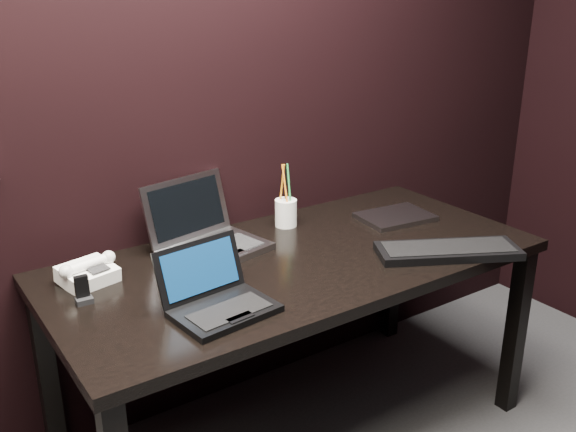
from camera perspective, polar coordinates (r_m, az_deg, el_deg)
wall_back at (r=2.26m, az=-11.45°, el=11.25°), size 4.00×0.00×4.00m
desk at (r=2.26m, az=0.82°, el=-5.41°), size 1.70×0.80×0.74m
netbook at (r=1.87m, az=-6.27°, el=-7.30°), size 0.31×0.28×0.18m
silver_laptop at (r=2.27m, az=-7.15°, el=-1.98°), size 0.40×0.38×0.24m
ext_keyboard at (r=2.30m, az=14.03°, el=-3.00°), size 0.51×0.38×0.03m
closed_laptop at (r=2.60m, az=9.51°, el=-0.07°), size 0.30×0.23×0.02m
desk_phone at (r=2.12m, az=-17.38°, el=-4.82°), size 0.20×0.18×0.09m
mobile_phone at (r=2.00m, az=-17.78°, el=-6.50°), size 0.05×0.04×0.08m
pen_cup at (r=2.48m, az=-0.19°, el=0.39°), size 0.11×0.11×0.25m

